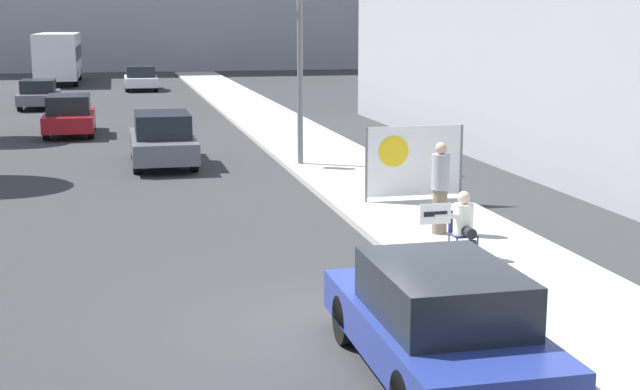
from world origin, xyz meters
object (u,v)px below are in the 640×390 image
at_px(car_on_road_distant, 39,94).
at_px(car_on_road_far_lane, 141,78).
at_px(car_on_road_nearest, 163,139).
at_px(car_on_road_midblock, 69,115).
at_px(protest_banner, 414,161).
at_px(traffic_light_pole, 265,12).
at_px(city_bus_on_road, 59,55).
at_px(parked_car_curbside, 438,321).
at_px(seated_protester, 463,224).
at_px(jogger_on_sidewalk, 440,187).

xyz_separation_m(car_on_road_distant, car_on_road_far_lane, (5.06, 10.33, 0.03)).
distance_m(car_on_road_nearest, car_on_road_midblock, 8.27).
relative_size(protest_banner, traffic_light_pole, 0.36).
height_order(car_on_road_midblock, city_bus_on_road, city_bus_on_road).
distance_m(parked_car_curbside, city_bus_on_road, 52.95).
bearing_deg(parked_car_curbside, seated_protester, 64.71).
relative_size(parked_car_curbside, car_on_road_midblock, 0.97).
xyz_separation_m(car_on_road_midblock, city_bus_on_road, (-1.89, 28.20, 1.15)).
xyz_separation_m(protest_banner, car_on_road_midblock, (-8.13, 14.82, -0.30)).
bearing_deg(city_bus_on_road, car_on_road_nearest, -82.35).
bearing_deg(protest_banner, traffic_light_pole, 111.36).
bearing_deg(car_on_road_distant, seated_protester, -73.29).
height_order(protest_banner, city_bus_on_road, city_bus_on_road).
relative_size(jogger_on_sidewalk, car_on_road_distant, 0.42).
bearing_deg(parked_car_curbside, car_on_road_midblock, 102.14).
bearing_deg(car_on_road_far_lane, protest_banner, -82.14).
height_order(seated_protester, traffic_light_pole, traffic_light_pole).
bearing_deg(car_on_road_distant, car_on_road_nearest, -75.35).
relative_size(car_on_road_nearest, car_on_road_midblock, 1.04).
xyz_separation_m(traffic_light_pole, car_on_road_distant, (-7.66, 19.53, -3.67)).
relative_size(seated_protester, city_bus_on_road, 0.11).
xyz_separation_m(parked_car_curbside, car_on_road_midblock, (-5.22, 24.26, 0.03)).
relative_size(car_on_road_nearest, car_on_road_distant, 1.06).
relative_size(protest_banner, car_on_road_distant, 0.55).
xyz_separation_m(protest_banner, city_bus_on_road, (-10.01, 43.02, 0.86)).
height_order(car_on_road_midblock, car_on_road_distant, car_on_road_midblock).
relative_size(jogger_on_sidewalk, traffic_light_pole, 0.28).
relative_size(seated_protester, jogger_on_sidewalk, 0.67).
bearing_deg(traffic_light_pole, jogger_on_sidewalk, -78.94).
bearing_deg(parked_car_curbside, traffic_light_pole, 87.92).
bearing_deg(car_on_road_distant, traffic_light_pole, -68.57).
bearing_deg(car_on_road_nearest, seated_protester, -70.24).
distance_m(protest_banner, parked_car_curbside, 9.88).
bearing_deg(seated_protester, traffic_light_pole, 104.80).
height_order(protest_banner, car_on_road_far_lane, protest_banner).
bearing_deg(jogger_on_sidewalk, car_on_road_distant, -33.99).
relative_size(parked_car_curbside, city_bus_on_road, 0.40).
distance_m(protest_banner, car_on_road_midblock, 16.90).
relative_size(seated_protester, car_on_road_midblock, 0.27).
relative_size(seated_protester, car_on_road_distant, 0.28).
relative_size(jogger_on_sidewalk, parked_car_curbside, 0.42).
xyz_separation_m(parked_car_curbside, car_on_road_distant, (-7.10, 34.96, -0.01)).
xyz_separation_m(jogger_on_sidewalk, car_on_road_midblock, (-7.57, 18.00, -0.30)).
bearing_deg(car_on_road_nearest, car_on_road_distant, 104.65).
xyz_separation_m(protest_banner, parked_car_curbside, (-2.90, -9.44, -0.33)).
distance_m(protest_banner, car_on_road_far_lane, 36.20).
bearing_deg(city_bus_on_road, jogger_on_sidewalk, -78.42).
bearing_deg(protest_banner, parked_car_curbside, -107.10).
bearing_deg(car_on_road_midblock, car_on_road_distant, 99.98).
bearing_deg(jogger_on_sidewalk, city_bus_on_road, -40.65).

